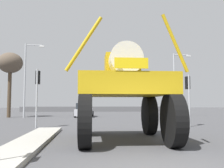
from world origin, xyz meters
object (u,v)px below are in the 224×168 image
Objects in this scene: bare_tree_left at (10,64)px; streetlight_far_left at (26,76)px; traffic_signal_near_left at (38,85)px; sedan_ahead at (84,110)px; traffic_signal_near_right at (188,89)px; oversize_sprayer at (123,91)px; streetlight_far_right at (176,81)px.

streetlight_far_left is at bearing -15.34° from bare_tree_left.
traffic_signal_near_left is 13.05m from bare_tree_left.
traffic_signal_near_right is (7.04, -12.03, 1.75)m from sedan_ahead.
oversize_sprayer is 1.53× the size of traffic_signal_near_left.
oversize_sprayer is 0.71× the size of streetlight_far_left.
streetlight_far_right reaches higher than traffic_signal_near_left.
streetlight_far_right is at bearing 41.40° from traffic_signal_near_left.
traffic_signal_near_right is 0.47× the size of streetlight_far_right.
bare_tree_left is (-7.95, -0.49, 4.97)m from sedan_ahead.
bare_tree_left is (-1.86, 0.51, 1.30)m from streetlight_far_left.
traffic_signal_near_left is at bearing -138.60° from streetlight_far_right.
oversize_sprayer is 0.80× the size of bare_tree_left.
streetlight_far_left is at bearing 103.79° from sedan_ahead.
sedan_ahead is at bearing 77.52° from traffic_signal_near_left.
oversize_sprayer is at bearing -59.93° from bare_tree_left.
bare_tree_left is at bearing 30.70° from oversize_sprayer.
streetlight_far_right is 18.29m from bare_tree_left.
bare_tree_left is (-9.93, 17.15, 3.66)m from oversize_sprayer.
streetlight_far_left reaches higher than sedan_ahead.
traffic_signal_near_left reaches higher than traffic_signal_near_right.
traffic_signal_near_right is 19.19m from bare_tree_left.
sedan_ahead is 1.25× the size of traffic_signal_near_right.
streetlight_far_right is (3.23, 11.40, 1.56)m from traffic_signal_near_right.
traffic_signal_near_left is (-2.66, -12.03, 1.94)m from sedan_ahead.
streetlight_far_left is 1.10× the size of streetlight_far_right.
oversize_sprayer reaches higher than traffic_signal_near_right.
streetlight_far_right is at bearing 1.29° from streetlight_far_left.
oversize_sprayer is 0.78× the size of streetlight_far_right.
sedan_ahead is 1.16× the size of traffic_signal_near_left.
sedan_ahead is at bearing 3.52° from bare_tree_left.
sedan_ahead is (-1.98, 17.64, -1.31)m from oversize_sprayer.
streetlight_far_right reaches higher than bare_tree_left.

